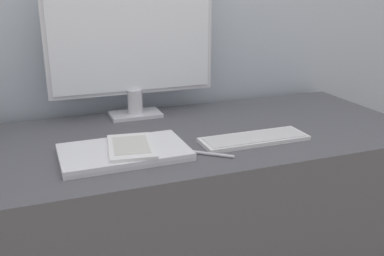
# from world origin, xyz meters

# --- Properties ---
(desk) EXTENTS (1.53, 0.63, 0.71)m
(desk) POSITION_xyz_m (0.00, 0.19, 0.35)
(desk) COLOR #4C4C51
(desk) RESTS_ON ground_plane
(monitor) EXTENTS (0.57, 0.11, 0.50)m
(monitor) POSITION_xyz_m (-0.08, 0.43, 0.97)
(monitor) COLOR silver
(monitor) RESTS_ON desk
(keyboard) EXTENTS (0.33, 0.11, 0.01)m
(keyboard) POSITION_xyz_m (0.19, 0.06, 0.71)
(keyboard) COLOR silver
(keyboard) RESTS_ON desk
(laptop) EXTENTS (0.34, 0.21, 0.02)m
(laptop) POSITION_xyz_m (-0.20, 0.08, 0.72)
(laptop) COLOR silver
(laptop) RESTS_ON desk
(ereader) EXTENTS (0.15, 0.21, 0.01)m
(ereader) POSITION_xyz_m (-0.18, 0.07, 0.73)
(ereader) COLOR white
(ereader) RESTS_ON laptop
(pen) EXTENTS (0.12, 0.10, 0.01)m
(pen) POSITION_xyz_m (0.02, -0.00, 0.71)
(pen) COLOR silver
(pen) RESTS_ON desk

